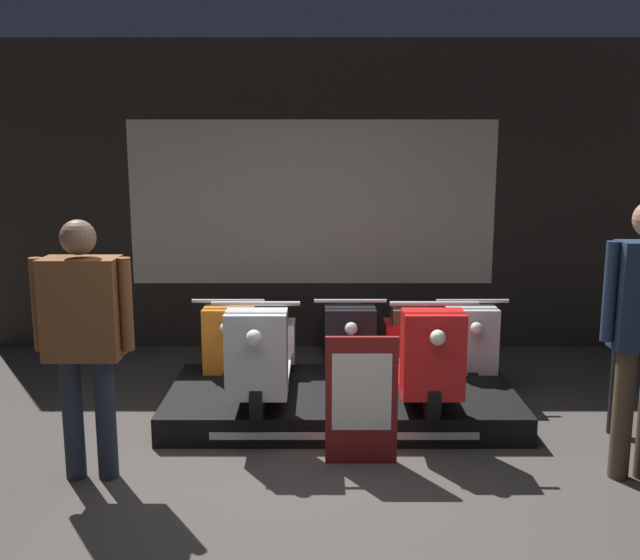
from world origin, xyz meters
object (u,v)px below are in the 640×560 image
Objects in this scene: scooter_backrow_0 at (235,341)px; scooter_backrow_1 at (345,341)px; person_left_browsing at (81,327)px; street_bollard at (615,372)px; scooter_backrow_2 at (455,340)px; price_sign_board at (359,400)px; scooter_display_left at (261,351)px; scooter_display_right at (418,351)px.

scooter_backrow_0 is 1.00× the size of scooter_backrow_1.
person_left_browsing reaches higher than street_bollard.
scooter_backrow_1 is 1.00× the size of scooter_backrow_2.
scooter_backrow_0 is 0.98× the size of person_left_browsing.
person_left_browsing is (-2.79, -2.14, 0.68)m from scooter_backrow_2.
person_left_browsing reaches higher than price_sign_board.
person_left_browsing is 3.82m from street_bollard.
scooter_display_left reaches higher than price_sign_board.
scooter_display_left reaches higher than scooter_backrow_0.
scooter_display_right reaches higher than price_sign_board.
scooter_backrow_1 is (1.04, 0.00, 0.00)m from scooter_backrow_0.
scooter_backrow_1 is 2.42m from street_bollard.
scooter_backrow_1 is at bearing 180.00° from scooter_backrow_2.
price_sign_board is at bearing -89.35° from scooter_backrow_1.
scooter_display_left is 1.12m from price_sign_board.
scooter_display_right is 1.71× the size of street_bollard.
person_left_browsing is at bearing -142.49° from scooter_backrow_2.
scooter_display_left is 1.00× the size of scooter_backrow_2.
street_bollard is (1.96, -1.41, 0.15)m from scooter_backrow_1.
scooter_backrow_2 is at bearing 0.00° from scooter_backrow_0.
scooter_backrow_0 is at bearing 107.12° from scooter_display_left.
street_bollard is (2.66, -0.33, -0.07)m from scooter_display_left.
scooter_display_left is 1.56m from person_left_browsing.
scooter_backrow_0 is at bearing 180.00° from scooter_backrow_2.
price_sign_board is at bearing -61.15° from scooter_backrow_0.
price_sign_board is at bearing -165.13° from street_bollard.
scooter_backrow_1 is at bearing 50.74° from person_left_browsing.
scooter_backrow_2 is (1.04, 0.00, 0.00)m from scooter_backrow_1.
street_bollard reaches higher than scooter_backrow_1.
scooter_display_left is 1.00× the size of scooter_backrow_0.
scooter_display_right is 1.92m from scooter_backrow_0.
scooter_backrow_1 is 1.85× the size of price_sign_board.
scooter_display_left is at bearing 45.35° from person_left_browsing.
scooter_display_left reaches higher than scooter_backrow_1.
price_sign_board is at bearing -49.18° from scooter_display_left.
scooter_display_right reaches higher than scooter_backrow_2.
scooter_display_left is 1.15m from scooter_backrow_0.
scooter_backrow_2 is 2.18m from price_sign_board.
street_bollard is (0.92, -1.41, 0.15)m from scooter_backrow_2.
scooter_display_right reaches higher than scooter_backrow_1.
person_left_browsing is at bearing -134.65° from scooter_display_left.
street_bollard is at bearing -25.17° from scooter_backrow_0.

